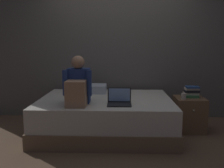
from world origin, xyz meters
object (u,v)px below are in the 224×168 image
(laptop, at_px, (119,100))
(mug, at_px, (184,96))
(person_sitting, at_px, (78,86))
(nightstand, at_px, (189,114))
(book_stack, at_px, (191,92))
(pillow, at_px, (90,89))
(bed, at_px, (106,115))

(laptop, distance_m, mug, 1.03)
(person_sitting, height_order, laptop, person_sitting)
(nightstand, bearing_deg, mug, -137.31)
(nightstand, relative_size, book_stack, 2.25)
(person_sitting, xyz_separation_m, laptop, (0.56, -0.00, -0.20))
(mug, bearing_deg, laptop, -158.29)
(pillow, height_order, book_stack, book_stack)
(laptop, bearing_deg, book_stack, 25.73)
(bed, xyz_separation_m, pillow, (-0.30, 0.45, 0.34))
(nightstand, bearing_deg, person_sitting, -163.23)
(nightstand, bearing_deg, book_stack, 53.12)
(laptop, height_order, pillow, laptop)
(laptop, bearing_deg, pillow, 121.28)
(person_sitting, height_order, pillow, person_sitting)
(bed, bearing_deg, book_stack, 6.56)
(bed, xyz_separation_m, nightstand, (1.30, 0.12, -0.00))
(laptop, xyz_separation_m, mug, (0.96, 0.38, -0.02))
(nightstand, distance_m, person_sitting, 1.80)
(mug, bearing_deg, book_stack, 44.82)
(laptop, bearing_deg, person_sitting, 179.53)
(bed, bearing_deg, mug, -0.19)
(nightstand, bearing_deg, laptop, -155.27)
(person_sitting, relative_size, pillow, 1.17)
(bed, distance_m, pillow, 0.64)
(book_stack, bearing_deg, person_sitting, -162.35)
(laptop, relative_size, book_stack, 1.37)
(nightstand, height_order, mug, mug)
(book_stack, bearing_deg, laptop, -154.27)
(bed, height_order, nightstand, bed)
(book_stack, distance_m, mug, 0.23)
(person_sitting, xyz_separation_m, book_stack, (1.68, 0.53, -0.18))
(bed, height_order, mug, mug)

